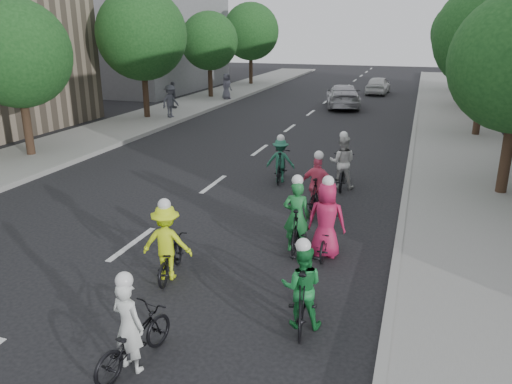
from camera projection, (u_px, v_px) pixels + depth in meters
The scene contains 26 objects.
ground at pixel (132, 244), 11.89m from camera, with size 120.00×120.00×0.00m, color black.
sidewalk_left at pixel (97, 136), 23.25m from camera, with size 4.00×80.00×0.15m, color gray.
curb_left at pixel (133, 138), 22.67m from camera, with size 0.18×80.00×0.18m, color #999993.
sidewalk_right at pixel (465, 164), 18.51m from camera, with size 4.00×80.00×0.15m, color gray.
curb_right at pixel (410, 160), 19.09m from camera, with size 0.18×80.00×0.18m, color #999993.
bldg_sw at pixel (141, 39), 40.61m from camera, with size 10.00×14.00×8.00m, color slate.
tree_l_2 at pixel (17, 54), 18.48m from camera, with size 4.00×4.00×5.97m.
tree_l_3 at pixel (142, 35), 26.42m from camera, with size 4.80×4.80×6.93m.
tree_l_4 at pixel (209, 41), 34.71m from camera, with size 4.00×4.00×5.97m.
tree_l_5 at pixel (251, 32), 42.65m from camera, with size 4.80×4.80×6.93m.
tree_r_1 at pixel (489, 36), 21.92m from camera, with size 4.80×4.80×6.93m.
tree_r_2 at pixel (471, 43), 30.21m from camera, with size 4.00×4.00×5.97m.
tree_r_3 at pixel (463, 32), 38.15m from camera, with size 4.80×4.80×6.93m.
cyclist_0 at pixel (132, 336), 7.48m from camera, with size 0.88×1.72×1.62m.
cyclist_1 at pixel (303, 290), 8.54m from camera, with size 0.84×1.94×1.63m.
cyclist_2 at pixel (168, 248), 10.14m from camera, with size 1.11×1.62×1.73m.
cyclist_3 at pixel (318, 191), 13.63m from camera, with size 1.00×1.84×1.80m.
cyclist_4 at pixel (326, 227), 11.14m from camera, with size 0.85×1.54×1.89m.
cyclist_5 at pixel (297, 223), 11.43m from camera, with size 0.71×1.83×1.82m.
cyclist_6 at pixel (342, 168), 15.90m from camera, with size 0.87×1.94×1.84m.
cyclist_7 at pixel (281, 163), 16.54m from camera, with size 1.00×1.78×1.60m.
follow_car_lead at pixel (343, 96), 31.74m from camera, with size 2.03×5.00×1.45m, color #AFAEB3.
follow_car_trail at pixel (378, 85), 38.16m from camera, with size 1.58×3.92×1.34m, color silver.
spectator_0 at pixel (170, 101), 27.36m from camera, with size 1.15×0.66×1.77m, color #484A54.
spectator_1 at pixel (173, 95), 30.48m from camera, with size 0.94×0.39×1.61m, color #474953.
spectator_2 at pixel (227, 86), 34.35m from camera, with size 0.85×0.55×1.74m, color #535260.
Camera 1 is at (6.21, -9.43, 4.93)m, focal length 35.00 mm.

